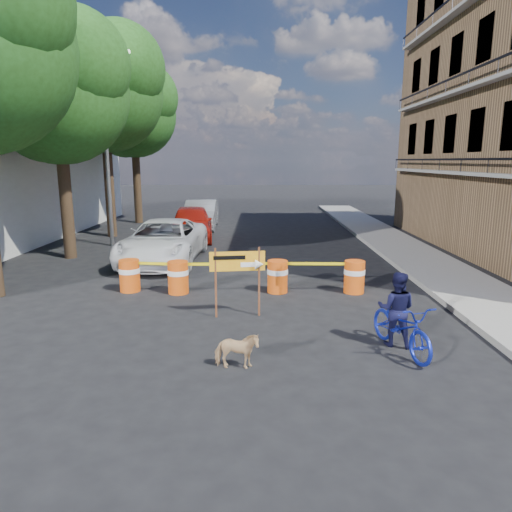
{
  "coord_description": "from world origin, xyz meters",
  "views": [
    {
      "loc": [
        0.34,
        -9.82,
        3.6
      ],
      "look_at": [
        0.26,
        1.16,
        1.3
      ],
      "focal_mm": 32.0,
      "sensor_mm": 36.0,
      "label": 1
    }
  ],
  "objects_px": {
    "suv_white": "(163,241)",
    "sedan_silver": "(201,215)",
    "barrel_mid_right": "(277,276)",
    "sedan_red": "(191,223)",
    "barrel_far_left": "(130,275)",
    "dog": "(237,351)",
    "detour_sign": "(244,267)",
    "bicycle": "(403,304)",
    "barrel_mid_left": "(178,277)",
    "pedestrian": "(396,309)",
    "barrel_far_right": "(354,276)"
  },
  "relations": [
    {
      "from": "suv_white",
      "to": "sedan_silver",
      "type": "height_order",
      "value": "sedan_silver"
    },
    {
      "from": "suv_white",
      "to": "barrel_mid_right",
      "type": "bearing_deg",
      "value": -42.41
    },
    {
      "from": "sedan_red",
      "to": "barrel_mid_right",
      "type": "bearing_deg",
      "value": -73.22
    },
    {
      "from": "barrel_far_left",
      "to": "dog",
      "type": "height_order",
      "value": "barrel_far_left"
    },
    {
      "from": "barrel_far_left",
      "to": "barrel_mid_right",
      "type": "distance_m",
      "value": 4.14
    },
    {
      "from": "detour_sign",
      "to": "bicycle",
      "type": "bearing_deg",
      "value": -40.07
    },
    {
      "from": "barrel_mid_left",
      "to": "pedestrian",
      "type": "height_order",
      "value": "pedestrian"
    },
    {
      "from": "barrel_mid_right",
      "to": "dog",
      "type": "relative_size",
      "value": 1.13
    },
    {
      "from": "pedestrian",
      "to": "bicycle",
      "type": "relative_size",
      "value": 0.78
    },
    {
      "from": "barrel_far_left",
      "to": "barrel_far_right",
      "type": "height_order",
      "value": "same"
    },
    {
      "from": "sedan_silver",
      "to": "pedestrian",
      "type": "bearing_deg",
      "value": -71.68
    },
    {
      "from": "sedan_silver",
      "to": "sedan_red",
      "type": "bearing_deg",
      "value": -91.88
    },
    {
      "from": "barrel_far_left",
      "to": "suv_white",
      "type": "relative_size",
      "value": 0.16
    },
    {
      "from": "barrel_mid_right",
      "to": "suv_white",
      "type": "bearing_deg",
      "value": 135.75
    },
    {
      "from": "barrel_far_right",
      "to": "dog",
      "type": "bearing_deg",
      "value": -122.4
    },
    {
      "from": "barrel_far_left",
      "to": "suv_white",
      "type": "bearing_deg",
      "value": 87.26
    },
    {
      "from": "pedestrian",
      "to": "dog",
      "type": "xyz_separation_m",
      "value": [
        -3.09,
        -1.08,
        -0.41
      ]
    },
    {
      "from": "detour_sign",
      "to": "suv_white",
      "type": "bearing_deg",
      "value": 110.92
    },
    {
      "from": "detour_sign",
      "to": "dog",
      "type": "height_order",
      "value": "detour_sign"
    },
    {
      "from": "barrel_far_left",
      "to": "detour_sign",
      "type": "distance_m",
      "value": 3.96
    },
    {
      "from": "pedestrian",
      "to": "suv_white",
      "type": "height_order",
      "value": "suv_white"
    },
    {
      "from": "pedestrian",
      "to": "bicycle",
      "type": "distance_m",
      "value": 0.38
    },
    {
      "from": "pedestrian",
      "to": "suv_white",
      "type": "distance_m",
      "value": 9.75
    },
    {
      "from": "bicycle",
      "to": "barrel_far_left",
      "type": "bearing_deg",
      "value": 131.25
    },
    {
      "from": "pedestrian",
      "to": "sedan_red",
      "type": "relative_size",
      "value": 0.32
    },
    {
      "from": "sedan_red",
      "to": "barrel_far_right",
      "type": "bearing_deg",
      "value": -62.39
    },
    {
      "from": "bicycle",
      "to": "sedan_silver",
      "type": "height_order",
      "value": "bicycle"
    },
    {
      "from": "dog",
      "to": "sedan_red",
      "type": "xyz_separation_m",
      "value": [
        -2.74,
        13.37,
        0.46
      ]
    },
    {
      "from": "barrel_mid_left",
      "to": "sedan_red",
      "type": "xyz_separation_m",
      "value": [
        -0.9,
        8.69,
        0.32
      ]
    },
    {
      "from": "detour_sign",
      "to": "suv_white",
      "type": "height_order",
      "value": "detour_sign"
    },
    {
      "from": "barrel_far_right",
      "to": "pedestrian",
      "type": "relative_size",
      "value": 0.6
    },
    {
      "from": "sedan_red",
      "to": "sedan_silver",
      "type": "distance_m",
      "value": 3.56
    },
    {
      "from": "barrel_far_right",
      "to": "sedan_red",
      "type": "height_order",
      "value": "sedan_red"
    },
    {
      "from": "barrel_mid_left",
      "to": "suv_white",
      "type": "relative_size",
      "value": 0.16
    },
    {
      "from": "sedan_red",
      "to": "bicycle",
      "type": "bearing_deg",
      "value": -71.33
    },
    {
      "from": "barrel_far_right",
      "to": "detour_sign",
      "type": "height_order",
      "value": "detour_sign"
    },
    {
      "from": "dog",
      "to": "sedan_silver",
      "type": "height_order",
      "value": "sedan_silver"
    },
    {
      "from": "barrel_mid_left",
      "to": "sedan_silver",
      "type": "distance_m",
      "value": 12.29
    },
    {
      "from": "pedestrian",
      "to": "bicycle",
      "type": "xyz_separation_m",
      "value": [
        0.02,
        -0.32,
        0.21
      ]
    },
    {
      "from": "barrel_far_right",
      "to": "bicycle",
      "type": "relative_size",
      "value": 0.47
    },
    {
      "from": "detour_sign",
      "to": "sedan_silver",
      "type": "xyz_separation_m",
      "value": [
        -2.78,
        14.16,
        -0.44
      ]
    },
    {
      "from": "pedestrian",
      "to": "suv_white",
      "type": "bearing_deg",
      "value": -31.44
    },
    {
      "from": "suv_white",
      "to": "sedan_red",
      "type": "height_order",
      "value": "sedan_red"
    },
    {
      "from": "barrel_far_right",
      "to": "sedan_silver",
      "type": "relative_size",
      "value": 0.19
    },
    {
      "from": "pedestrian",
      "to": "bicycle",
      "type": "bearing_deg",
      "value": 113.56
    },
    {
      "from": "detour_sign",
      "to": "sedan_red",
      "type": "relative_size",
      "value": 0.36
    },
    {
      "from": "barrel_far_left",
      "to": "pedestrian",
      "type": "bearing_deg",
      "value": -30.91
    },
    {
      "from": "barrel_mid_left",
      "to": "bicycle",
      "type": "distance_m",
      "value": 6.33
    },
    {
      "from": "barrel_far_left",
      "to": "sedan_silver",
      "type": "xyz_separation_m",
      "value": [
        0.49,
        12.06,
        0.29
      ]
    },
    {
      "from": "bicycle",
      "to": "suv_white",
      "type": "distance_m",
      "value": 10.01
    }
  ]
}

